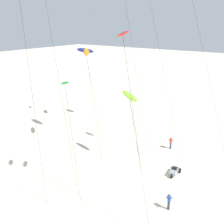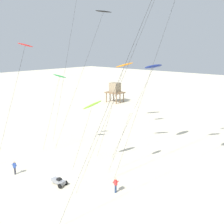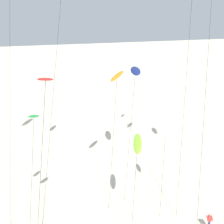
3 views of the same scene
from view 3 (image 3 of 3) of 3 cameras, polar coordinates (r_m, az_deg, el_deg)
The scene contains 8 objects.
kite_white at distance 30.38m, azimuth 9.80°, elevation -4.15°, with size 1.75×3.53×7.67m.
kite_orange at distance 30.52m, azimuth 0.92°, elevation 6.37°, with size 2.93×4.66×12.98m.
kite_lime at distance 26.51m, azimuth 4.71°, elevation -5.89°, with size 2.03×3.81×8.71m.
kite_navy at distance 33.93m, azimuth 4.32°, elevation 7.49°, with size 3.53×7.06×12.74m.
kite_red at distance 18.99m, azimuth -12.18°, elevation 4.78°, with size 2.91×5.22×15.44m.
kite_black at distance 29.77m, azimuth -9.43°, elevation 19.42°, with size 4.46×8.30×19.99m.
kite_green at distance 25.52m, azimuth -14.19°, elevation -1.21°, with size 2.02×3.62×11.21m.
kite_flyer_nearest at distance 30.72m, azimuth 17.46°, elevation -18.56°, with size 0.59×0.57×1.67m.
Camera 3 is at (-6.40, -17.47, 19.54)m, focal length 49.74 mm.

